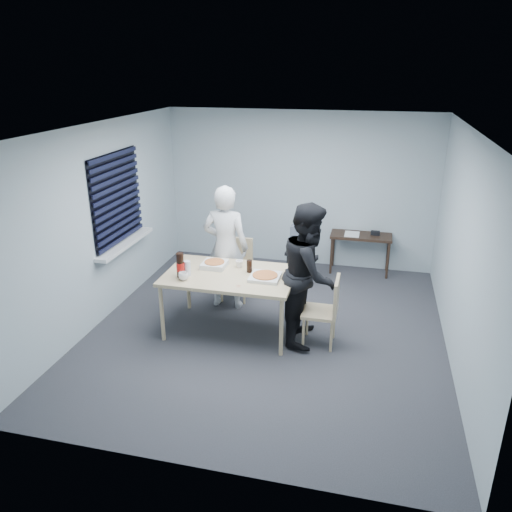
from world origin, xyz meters
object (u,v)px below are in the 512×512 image
(soda_bottle, at_px, (180,266))
(chair_far, at_px, (237,264))
(side_table, at_px, (361,239))
(person_black, at_px, (309,274))
(dining_table, at_px, (230,278))
(chair_right, at_px, (327,307))
(backpack, at_px, (299,239))
(mug_a, at_px, (184,276))
(mug_b, at_px, (239,264))
(stool, at_px, (299,256))
(person_white, at_px, (226,248))

(soda_bottle, bearing_deg, chair_far, 73.34)
(side_table, bearing_deg, person_black, -103.02)
(dining_table, relative_size, person_black, 0.92)
(chair_far, relative_size, person_black, 0.50)
(side_table, height_order, soda_bottle, soda_bottle)
(chair_right, distance_m, person_black, 0.46)
(chair_right, distance_m, backpack, 1.92)
(dining_table, relative_size, side_table, 1.65)
(dining_table, relative_size, soda_bottle, 5.19)
(mug_a, height_order, mug_b, mug_a)
(stool, distance_m, soda_bottle, 2.36)
(dining_table, relative_size, person_white, 0.92)
(chair_far, height_order, side_table, chair_far)
(chair_far, bearing_deg, person_white, -100.68)
(dining_table, distance_m, chair_right, 1.27)
(chair_far, bearing_deg, chair_right, -37.35)
(dining_table, bearing_deg, chair_far, 100.63)
(backpack, bearing_deg, chair_far, -153.31)
(chair_right, bearing_deg, dining_table, 176.62)
(chair_right, relative_size, mug_b, 8.90)
(chair_far, bearing_deg, dining_table, -79.37)
(backpack, bearing_deg, soda_bottle, -135.43)
(person_black, relative_size, backpack, 4.48)
(chair_right, xyz_separation_m, person_black, (-0.25, 0.11, 0.37))
(dining_table, distance_m, soda_bottle, 0.65)
(chair_right, relative_size, person_white, 0.50)
(mug_a, bearing_deg, mug_b, 45.06)
(chair_right, bearing_deg, stool, 109.18)
(chair_right, distance_m, person_white, 1.72)
(person_black, relative_size, mug_a, 14.39)
(mug_a, distance_m, mug_b, 0.79)
(dining_table, distance_m, side_table, 2.84)
(person_white, bearing_deg, side_table, -136.57)
(chair_far, distance_m, person_black, 1.59)
(chair_far, distance_m, backpack, 1.10)
(chair_far, distance_m, soda_bottle, 1.38)
(backpack, bearing_deg, mug_a, -132.97)
(chair_far, bearing_deg, mug_a, -102.96)
(person_white, height_order, soda_bottle, person_white)
(side_table, bearing_deg, person_white, -136.57)
(mug_a, bearing_deg, soda_bottle, 130.60)
(chair_far, relative_size, backpack, 2.25)
(person_white, distance_m, backpack, 1.37)
(mug_b, bearing_deg, chair_far, 107.70)
(chair_right, relative_size, soda_bottle, 2.83)
(person_black, relative_size, soda_bottle, 5.63)
(dining_table, xyz_separation_m, side_table, (1.54, 2.38, -0.15))
(chair_right, distance_m, stool, 1.92)
(person_black, height_order, mug_a, person_black)
(dining_table, distance_m, backpack, 1.83)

